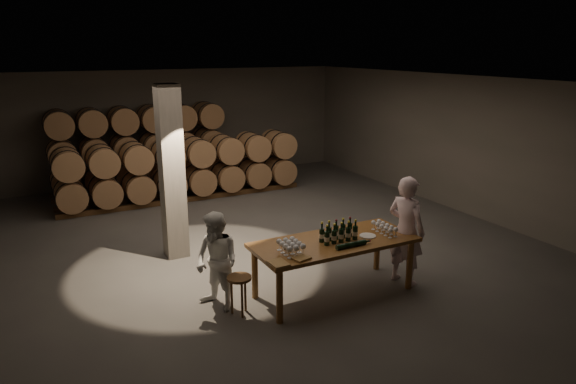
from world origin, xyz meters
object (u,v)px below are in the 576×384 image
bottle_cluster (339,234)px  person_woman (217,262)px  tasting_table (334,247)px  notebook_near (301,258)px  person_man (406,230)px  stool (239,284)px  plate (368,236)px

bottle_cluster → person_woman: size_ratio=0.40×
tasting_table → notebook_near: (-0.82, -0.40, 0.12)m
bottle_cluster → notebook_near: bottle_cluster is taller
tasting_table → person_man: (1.26, -0.20, 0.12)m
tasting_table → notebook_near: notebook_near is taller
tasting_table → person_woman: (-1.80, 0.39, -0.04)m
bottle_cluster → stool: size_ratio=1.00×
notebook_near → person_woman: 1.28m
plate → bottle_cluster: bearing=174.1°
plate → notebook_near: notebook_near is taller
notebook_near → person_man: 2.08m
bottle_cluster → person_man: (1.21, -0.16, -0.10)m
tasting_table → person_man: 1.28m
tasting_table → notebook_near: bearing=-153.9°
bottle_cluster → notebook_near: size_ratio=2.55×
person_man → stool: bearing=68.0°
stool → person_man: person_man is taller
plate → person_woman: bearing=168.5°
stool → person_man: size_ratio=0.33×
bottle_cluster → person_woman: person_woman is taller
tasting_table → person_woman: bearing=167.7°
notebook_near → person_man: size_ratio=0.13×
plate → person_man: person_man is taller
tasting_table → bottle_cluster: 0.23m
bottle_cluster → stool: 1.72m
notebook_near → stool: 1.00m
stool → person_woman: person_woman is taller
bottle_cluster → person_man: 1.22m
tasting_table → person_man: bearing=-8.9°
stool → plate: bearing=-4.1°
plate → person_man: (0.69, -0.11, 0.01)m
notebook_near → stool: size_ratio=0.39×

